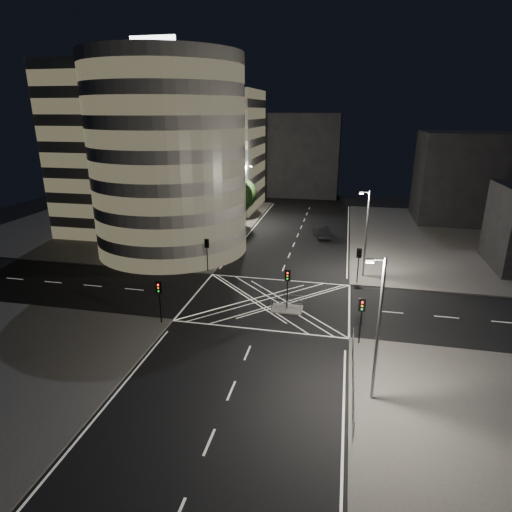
% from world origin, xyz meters
% --- Properties ---
extents(ground, '(120.00, 120.00, 0.00)m').
position_xyz_m(ground, '(0.00, 0.00, 0.00)').
color(ground, black).
rests_on(ground, ground).
extents(sidewalk_far_left, '(42.00, 42.00, 0.15)m').
position_xyz_m(sidewalk_far_left, '(-29.00, 27.00, 0.07)').
color(sidewalk_far_left, '#4C4A47').
rests_on(sidewalk_far_left, ground).
extents(sidewalk_far_right, '(42.00, 42.00, 0.15)m').
position_xyz_m(sidewalk_far_right, '(29.00, 27.00, 0.07)').
color(sidewalk_far_right, '#4C4A47').
rests_on(sidewalk_far_right, ground).
extents(central_island, '(3.00, 2.00, 0.15)m').
position_xyz_m(central_island, '(2.00, -1.50, 0.07)').
color(central_island, slate).
rests_on(central_island, ground).
extents(office_tower_curved, '(30.00, 29.00, 27.20)m').
position_xyz_m(office_tower_curved, '(-20.74, 18.74, 12.65)').
color(office_tower_curved, gray).
rests_on(office_tower_curved, sidewalk_far_left).
extents(office_block_rear, '(24.00, 16.00, 22.00)m').
position_xyz_m(office_block_rear, '(-22.00, 42.00, 11.15)').
color(office_block_rear, gray).
rests_on(office_block_rear, sidewalk_far_left).
extents(building_right_far, '(14.00, 12.00, 15.00)m').
position_xyz_m(building_right_far, '(26.00, 40.00, 7.65)').
color(building_right_far, black).
rests_on(building_right_far, sidewalk_far_right).
extents(building_far_end, '(18.00, 8.00, 18.00)m').
position_xyz_m(building_far_end, '(-4.00, 58.00, 9.00)').
color(building_far_end, black).
rests_on(building_far_end, ground).
extents(tree_a, '(4.08, 4.08, 7.08)m').
position_xyz_m(tree_a, '(-10.50, 9.00, 4.87)').
color(tree_a, black).
rests_on(tree_a, sidewalk_far_left).
extents(tree_b, '(4.60, 4.60, 7.04)m').
position_xyz_m(tree_b, '(-10.50, 15.00, 4.54)').
color(tree_b, black).
rests_on(tree_b, sidewalk_far_left).
extents(tree_c, '(4.48, 4.48, 7.45)m').
position_xyz_m(tree_c, '(-10.50, 21.00, 5.01)').
color(tree_c, black).
rests_on(tree_c, sidewalk_far_left).
extents(tree_d, '(5.52, 5.52, 8.43)m').
position_xyz_m(tree_d, '(-10.50, 27.00, 5.40)').
color(tree_d, black).
rests_on(tree_d, sidewalk_far_left).
extents(tree_e, '(4.46, 4.46, 7.08)m').
position_xyz_m(tree_e, '(-10.50, 33.00, 4.66)').
color(tree_e, black).
rests_on(tree_e, sidewalk_far_left).
extents(traffic_signal_fl, '(0.55, 0.22, 4.00)m').
position_xyz_m(traffic_signal_fl, '(-8.80, 6.80, 2.91)').
color(traffic_signal_fl, black).
rests_on(traffic_signal_fl, sidewalk_far_left).
extents(traffic_signal_nl, '(0.55, 0.22, 4.00)m').
position_xyz_m(traffic_signal_nl, '(-8.80, -6.80, 2.91)').
color(traffic_signal_nl, black).
rests_on(traffic_signal_nl, sidewalk_near_left).
extents(traffic_signal_fr, '(0.55, 0.22, 4.00)m').
position_xyz_m(traffic_signal_fr, '(8.80, 6.80, 2.91)').
color(traffic_signal_fr, black).
rests_on(traffic_signal_fr, sidewalk_far_right).
extents(traffic_signal_nr, '(0.55, 0.22, 4.00)m').
position_xyz_m(traffic_signal_nr, '(8.80, -6.80, 2.91)').
color(traffic_signal_nr, black).
rests_on(traffic_signal_nr, sidewalk_near_right).
extents(traffic_signal_island, '(0.55, 0.22, 4.00)m').
position_xyz_m(traffic_signal_island, '(2.00, -1.50, 2.91)').
color(traffic_signal_island, black).
rests_on(traffic_signal_island, central_island).
extents(street_lamp_left_near, '(1.25, 0.25, 10.00)m').
position_xyz_m(street_lamp_left_near, '(-9.44, 12.00, 5.54)').
color(street_lamp_left_near, slate).
rests_on(street_lamp_left_near, sidewalk_far_left).
extents(street_lamp_left_far, '(1.25, 0.25, 10.00)m').
position_xyz_m(street_lamp_left_far, '(-9.44, 30.00, 5.54)').
color(street_lamp_left_far, slate).
rests_on(street_lamp_left_far, sidewalk_far_left).
extents(street_lamp_right_far, '(1.25, 0.25, 10.00)m').
position_xyz_m(street_lamp_right_far, '(9.44, 9.00, 5.54)').
color(street_lamp_right_far, slate).
rests_on(street_lamp_right_far, sidewalk_far_right).
extents(street_lamp_right_near, '(1.25, 0.25, 10.00)m').
position_xyz_m(street_lamp_right_near, '(9.44, -14.00, 5.54)').
color(street_lamp_right_near, slate).
rests_on(street_lamp_right_near, sidewalk_near_right).
extents(railing_near_right, '(0.06, 11.70, 1.10)m').
position_xyz_m(railing_near_right, '(8.30, -12.15, 0.70)').
color(railing_near_right, slate).
rests_on(railing_near_right, sidewalk_near_right).
extents(railing_island_south, '(2.80, 0.06, 1.10)m').
position_xyz_m(railing_island_south, '(2.00, -2.40, 0.70)').
color(railing_island_south, slate).
rests_on(railing_island_south, central_island).
extents(railing_island_north, '(2.80, 0.06, 1.10)m').
position_xyz_m(railing_island_north, '(2.00, -0.60, 0.70)').
color(railing_island_north, slate).
rests_on(railing_island_north, central_island).
extents(sedan, '(3.10, 5.43, 1.69)m').
position_xyz_m(sedan, '(3.71, 24.59, 0.85)').
color(sedan, black).
rests_on(sedan, ground).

